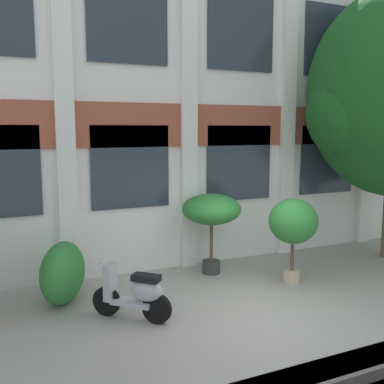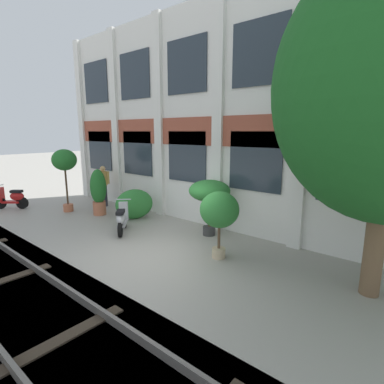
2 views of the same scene
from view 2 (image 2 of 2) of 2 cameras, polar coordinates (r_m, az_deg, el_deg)
ground_plane at (r=7.84m, az=-8.02°, el=-11.90°), size 80.00×80.00×0.00m
apartment_facade at (r=9.60m, az=5.97°, el=13.95°), size 15.85×0.64×7.04m
rail_tracks at (r=6.54m, az=-29.00°, el=-19.65°), size 23.49×2.80×0.43m
potted_plant_terracotta_small at (r=7.29m, az=5.25°, el=-3.66°), size 0.96×0.96×1.68m
potted_plant_tall_urn at (r=8.87m, az=3.35°, el=-0.05°), size 1.23×1.23×1.69m
potted_plant_low_pan at (r=12.49m, az=-23.11°, el=5.13°), size 0.92×0.92×2.43m
potted_plant_ribbed_drum at (r=11.70m, az=-17.40°, el=0.33°), size 0.59×0.59×1.73m
scooter_near_curb at (r=14.14m, az=-31.04°, el=-1.02°), size 1.12×0.95×0.98m
scooter_second_parked at (r=9.51m, az=-13.22°, el=-5.06°), size 1.04×1.04×0.98m
resident_by_doorway at (r=13.02m, az=-16.49°, el=1.34°), size 0.45×0.34×1.69m
topiary_hedge at (r=10.91m, az=-10.92°, el=-2.28°), size 1.21×1.51×1.08m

